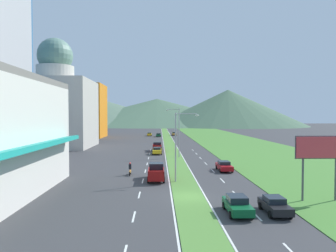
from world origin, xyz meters
TOP-DOWN VIEW (x-y plane):
  - ground_plane at (0.00, 0.00)m, footprint 600.00×600.00m
  - grass_median at (0.00, 60.00)m, footprint 3.20×240.00m
  - grass_verge_right at (20.60, 60.00)m, footprint 24.00×240.00m
  - lane_dash_left_2 at (-5.10, -5.96)m, footprint 0.16×2.80m
  - lane_dash_left_3 at (-5.10, 1.06)m, footprint 0.16×2.80m
  - lane_dash_left_4 at (-5.10, 8.07)m, footprint 0.16×2.80m
  - lane_dash_left_5 at (-5.10, 15.09)m, footprint 0.16×2.80m
  - lane_dash_left_6 at (-5.10, 22.11)m, footprint 0.16×2.80m
  - lane_dash_left_7 at (-5.10, 29.13)m, footprint 0.16×2.80m
  - lane_dash_left_8 at (-5.10, 36.15)m, footprint 0.16×2.80m
  - lane_dash_left_9 at (-5.10, 43.17)m, footprint 0.16×2.80m
  - lane_dash_right_1 at (5.10, -12.98)m, footprint 0.16×2.80m
  - lane_dash_right_2 at (5.10, -5.96)m, footprint 0.16×2.80m
  - lane_dash_right_3 at (5.10, 1.06)m, footprint 0.16×2.80m
  - lane_dash_right_4 at (5.10, 8.07)m, footprint 0.16×2.80m
  - lane_dash_right_5 at (5.10, 15.09)m, footprint 0.16×2.80m
  - lane_dash_right_6 at (5.10, 22.11)m, footprint 0.16×2.80m
  - lane_dash_right_7 at (5.10, 29.13)m, footprint 0.16×2.80m
  - lane_dash_right_8 at (5.10, 36.15)m, footprint 0.16×2.80m
  - lane_dash_right_9 at (5.10, 43.17)m, footprint 0.16×2.80m
  - edge_line_median_left at (-1.75, 60.00)m, footprint 0.16×240.00m
  - edge_line_median_right at (1.75, 60.00)m, footprint 0.16×240.00m
  - domed_building at (-30.33, 51.45)m, footprint 18.80×18.80m
  - midrise_colored at (-32.57, 89.00)m, footprint 16.39×16.39m
  - hill_far_left at (-81.03, 268.93)m, footprint 204.76×204.76m
  - hill_far_center at (-5.05, 263.10)m, footprint 186.84×186.84m
  - hill_far_right at (53.37, 222.56)m, footprint 125.10×125.10m
  - street_lamp_near at (-0.60, 7.40)m, footprint 3.07×0.48m
  - street_lamp_mid at (0.68, 30.10)m, footprint 2.69×0.28m
  - billboard_roadside at (12.58, -1.81)m, footprint 4.85×0.28m
  - car_0 at (6.79, 14.98)m, footprint 1.98×4.68m
  - car_1 at (3.63, -5.41)m, footprint 1.94×4.29m
  - car_2 at (-3.48, 35.58)m, footprint 2.03×4.22m
  - car_3 at (-3.30, 91.52)m, footprint 2.01×4.25m
  - car_4 at (6.83, -5.47)m, footprint 1.88×4.02m
  - car_5 at (-7.05, 96.52)m, footprint 1.91×4.48m
  - car_6 at (3.30, 99.31)m, footprint 2.03×4.43m
  - pickup_truck_0 at (-3.50, 41.82)m, footprint 2.18×5.40m
  - pickup_truck_1 at (-3.40, 8.73)m, footprint 2.18×5.40m
  - motorcycle_rider at (-7.09, 12.00)m, footprint 0.36×2.00m

SIDE VIEW (x-z plane):
  - ground_plane at x=0.00m, z-range 0.00..0.00m
  - lane_dash_left_2 at x=-5.10m, z-range 0.00..0.01m
  - lane_dash_left_3 at x=-5.10m, z-range 0.00..0.01m
  - lane_dash_left_4 at x=-5.10m, z-range 0.00..0.01m
  - lane_dash_left_5 at x=-5.10m, z-range 0.00..0.01m
  - lane_dash_left_6 at x=-5.10m, z-range 0.00..0.01m
  - lane_dash_left_7 at x=-5.10m, z-range 0.00..0.01m
  - lane_dash_left_8 at x=-5.10m, z-range 0.00..0.01m
  - lane_dash_left_9 at x=-5.10m, z-range 0.00..0.01m
  - lane_dash_right_1 at x=5.10m, z-range 0.00..0.01m
  - lane_dash_right_2 at x=5.10m, z-range 0.00..0.01m
  - lane_dash_right_3 at x=5.10m, z-range 0.00..0.01m
  - lane_dash_right_4 at x=5.10m, z-range 0.00..0.01m
  - lane_dash_right_5 at x=5.10m, z-range 0.00..0.01m
  - lane_dash_right_6 at x=5.10m, z-range 0.00..0.01m
  - lane_dash_right_7 at x=5.10m, z-range 0.00..0.01m
  - lane_dash_right_8 at x=5.10m, z-range 0.00..0.01m
  - lane_dash_right_9 at x=5.10m, z-range 0.00..0.01m
  - edge_line_median_left at x=-1.75m, z-range 0.00..0.01m
  - edge_line_median_right at x=1.75m, z-range 0.00..0.01m
  - grass_median at x=0.00m, z-range 0.00..0.06m
  - grass_verge_right at x=20.60m, z-range 0.00..0.06m
  - car_3 at x=-3.30m, z-range 0.03..1.42m
  - car_4 at x=6.83m, z-range 0.02..1.44m
  - car_5 at x=-7.05m, z-range 0.03..1.46m
  - car_6 at x=3.30m, z-range 0.01..1.48m
  - motorcycle_rider at x=-7.09m, z-range -0.15..1.65m
  - car_0 at x=6.79m, z-range 0.02..1.47m
  - car_1 at x=3.63m, z-range 0.01..1.52m
  - car_2 at x=-3.48m, z-range 0.01..1.54m
  - pickup_truck_0 at x=-3.50m, z-range -0.02..1.98m
  - pickup_truck_1 at x=-3.40m, z-range -0.02..1.98m
  - billboard_roadside at x=12.58m, z-range 1.68..8.07m
  - street_lamp_near at x=-0.60m, z-range 0.70..9.42m
  - street_lamp_mid at x=0.68m, z-range 0.68..10.44m
  - midrise_colored at x=-32.57m, z-range 0.00..20.28m
  - domed_building at x=-30.33m, z-range -3.42..25.24m
  - hill_far_center at x=-5.05m, z-range 0.00..24.32m
  - hill_far_right at x=53.37m, z-range 0.00..29.66m
  - hill_far_left at x=-81.03m, z-range 0.00..30.59m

